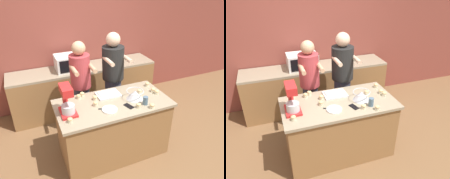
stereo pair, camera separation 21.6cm
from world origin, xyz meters
TOP-DOWN VIEW (x-y plane):
  - ground_plane at (0.00, 0.00)m, footprint 16.00×16.00m
  - back_wall at (0.00, 1.74)m, footprint 10.00×0.06m
  - island_counter at (0.00, 0.00)m, footprint 1.60×0.81m
  - back_counter at (0.00, 1.39)m, footprint 2.80×0.60m
  - person_left at (-0.27, 0.65)m, footprint 0.33×0.50m
  - person_right at (0.29, 0.65)m, footprint 0.37×0.52m
  - stand_mixer at (-0.64, -0.02)m, footprint 0.20×0.30m
  - mixing_bowl at (0.32, -0.04)m, footprint 0.25×0.25m
  - baking_tray at (0.01, 0.21)m, footprint 0.34×0.24m
  - microwave_oven at (-0.24, 1.39)m, footprint 0.55×0.39m
  - cell_phone at (0.15, -0.19)m, footprint 0.11×0.16m
  - drinking_glass at (0.38, -0.23)m, footprint 0.07×0.07m
  - small_plate at (-0.12, -0.17)m, footprint 0.21×0.21m
  - knife at (-0.16, -0.12)m, footprint 0.21×0.08m
  - cupcake_0 at (0.68, 0.04)m, footprint 0.07×0.07m
  - cupcake_1 at (0.46, 0.08)m, footprint 0.07×0.07m
  - cupcake_2 at (0.70, 0.23)m, footprint 0.07×0.07m
  - cupcake_3 at (-0.26, 0.01)m, footprint 0.07×0.07m
  - cupcake_4 at (0.42, -0.34)m, footprint 0.07×0.07m
  - cupcake_5 at (-0.21, 0.16)m, footprint 0.07×0.07m
  - cupcake_6 at (-0.59, 0.32)m, footprint 0.07×0.07m
  - cupcake_7 at (-0.66, -0.22)m, footprint 0.07×0.07m
  - cupcake_8 at (-0.41, 0.29)m, footprint 0.07×0.07m
  - cupcake_9 at (0.26, -0.26)m, footprint 0.07×0.07m
  - cupcake_10 at (0.69, -0.04)m, footprint 0.07×0.07m
  - cupcake_11 at (-0.35, 0.34)m, footprint 0.07×0.07m

SIDE VIEW (x-z plane):
  - ground_plane at x=0.00m, z-range 0.00..0.00m
  - back_counter at x=0.00m, z-range 0.00..0.90m
  - island_counter at x=0.00m, z-range 0.00..0.90m
  - person_left at x=-0.27m, z-range 0.05..1.67m
  - person_right at x=0.29m, z-range 0.04..1.74m
  - knife at x=-0.16m, z-range 0.90..0.91m
  - cell_phone at x=0.15m, z-range 0.90..0.91m
  - small_plate at x=-0.12m, z-range 0.90..0.92m
  - baking_tray at x=0.01m, z-range 0.90..0.94m
  - cupcake_0 at x=0.68m, z-range 0.90..0.96m
  - cupcake_1 at x=0.46m, z-range 0.90..0.96m
  - cupcake_2 at x=0.70m, z-range 0.90..0.96m
  - cupcake_3 at x=-0.26m, z-range 0.90..0.96m
  - cupcake_4 at x=0.42m, z-range 0.90..0.96m
  - cupcake_5 at x=-0.21m, z-range 0.90..0.96m
  - cupcake_6 at x=-0.59m, z-range 0.90..0.96m
  - cupcake_7 at x=-0.66m, z-range 0.90..0.96m
  - cupcake_8 at x=-0.41m, z-range 0.90..0.96m
  - cupcake_9 at x=0.26m, z-range 0.90..0.96m
  - cupcake_10 at x=0.69m, z-range 0.90..0.96m
  - cupcake_11 at x=-0.35m, z-range 0.90..0.96m
  - drinking_glass at x=0.38m, z-range 0.90..1.02m
  - mixing_bowl at x=0.32m, z-range 0.90..1.03m
  - microwave_oven at x=-0.24m, z-range 0.90..1.18m
  - stand_mixer at x=-0.64m, z-range 0.87..1.27m
  - back_wall at x=0.00m, z-range 0.00..2.70m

